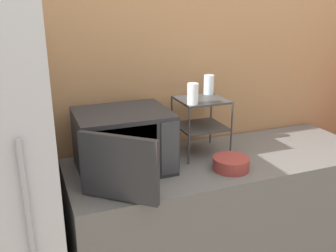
{
  "coord_description": "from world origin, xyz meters",
  "views": [
    {
      "loc": [
        -1.03,
        -1.41,
        1.77
      ],
      "look_at": [
        -0.34,
        0.35,
        1.13
      ],
      "focal_mm": 40.0,
      "sensor_mm": 36.0,
      "label": 1
    }
  ],
  "objects": [
    {
      "name": "counter",
      "position": [
        0.0,
        0.32,
        0.46
      ],
      "size": [
        1.79,
        0.65,
        0.91
      ],
      "color": "#595654",
      "rests_on": "ground_plane"
    },
    {
      "name": "microwave",
      "position": [
        -0.58,
        0.38,
        1.07
      ],
      "size": [
        0.5,
        0.66,
        0.32
      ],
      "color": "#262628",
      "rests_on": "counter"
    },
    {
      "name": "dish_rack",
      "position": [
        -0.1,
        0.44,
        1.15
      ],
      "size": [
        0.27,
        0.26,
        0.33
      ],
      "color": "#333333",
      "rests_on": "counter"
    },
    {
      "name": "glass_back_right",
      "position": [
        -0.01,
        0.53,
        1.3
      ],
      "size": [
        0.06,
        0.06,
        0.11
      ],
      "color": "silver",
      "rests_on": "dish_rack"
    },
    {
      "name": "bowl",
      "position": [
        -0.05,
        0.17,
        0.94
      ],
      "size": [
        0.2,
        0.2,
        0.07
      ],
      "color": "maroon",
      "rests_on": "counter"
    },
    {
      "name": "wall_back",
      "position": [
        0.0,
        0.69,
        1.3
      ],
      "size": [
        8.0,
        0.06,
        2.6
      ],
      "color": "#9E7047",
      "rests_on": "ground_plane"
    },
    {
      "name": "glass_front_left",
      "position": [
        -0.19,
        0.36,
        1.3
      ],
      "size": [
        0.06,
        0.06,
        0.11
      ],
      "color": "silver",
      "rests_on": "dish_rack"
    }
  ]
}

